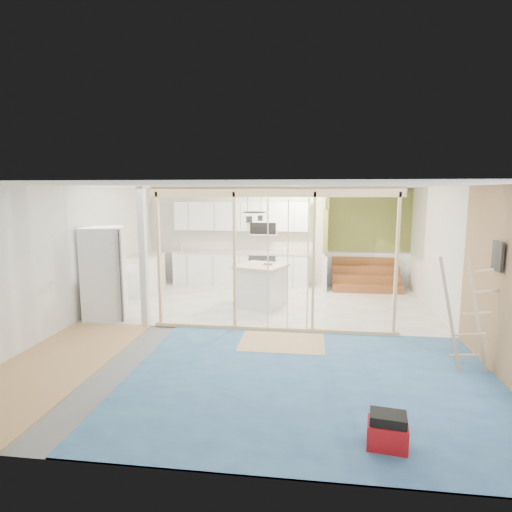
# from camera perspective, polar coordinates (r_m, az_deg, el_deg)

# --- Properties ---
(room) EXTENTS (7.01, 8.01, 2.61)m
(room) POSITION_cam_1_polar(r_m,az_deg,el_deg) (7.57, 0.10, -0.55)
(room) COLOR slate
(room) RESTS_ON ground
(floor_overlays) EXTENTS (7.00, 8.00, 0.03)m
(floor_overlays) POSITION_cam_1_polar(r_m,az_deg,el_deg) (7.93, 0.69, -9.73)
(floor_overlays) COLOR silver
(floor_overlays) RESTS_ON room
(stud_frame) EXTENTS (4.66, 0.14, 2.60)m
(stud_frame) POSITION_cam_1_polar(r_m,az_deg,el_deg) (7.57, -1.93, 1.78)
(stud_frame) COLOR beige
(stud_frame) RESTS_ON room
(base_cabinets) EXTENTS (4.45, 2.24, 0.93)m
(base_cabinets) POSITION_cam_1_polar(r_m,az_deg,el_deg) (11.26, -5.84, -1.85)
(base_cabinets) COLOR white
(base_cabinets) RESTS_ON room
(upper_cabinets) EXTENTS (3.60, 0.41, 0.85)m
(upper_cabinets) POSITION_cam_1_polar(r_m,az_deg,el_deg) (11.39, -1.65, 5.17)
(upper_cabinets) COLOR white
(upper_cabinets) RESTS_ON room
(green_partition) EXTENTS (2.25, 1.51, 2.60)m
(green_partition) POSITION_cam_1_polar(r_m,az_deg,el_deg) (11.23, 12.93, 0.42)
(green_partition) COLOR olive
(green_partition) RESTS_ON room
(pot_rack) EXTENTS (0.52, 0.52, 0.72)m
(pot_rack) POSITION_cam_1_polar(r_m,az_deg,el_deg) (9.40, -0.28, 5.52)
(pot_rack) COLOR black
(pot_rack) RESTS_ON room
(electrical_panel) EXTENTS (0.04, 0.30, 0.40)m
(electrical_panel) POSITION_cam_1_polar(r_m,az_deg,el_deg) (6.56, 29.54, -0.02)
(electrical_panel) COLOR #36363B
(electrical_panel) RESTS_ON room
(ceiling_light) EXTENTS (0.32, 0.32, 0.08)m
(ceiling_light) POSITION_cam_1_polar(r_m,az_deg,el_deg) (10.42, 10.00, 8.68)
(ceiling_light) COLOR #FFEABF
(ceiling_light) RESTS_ON room
(fridge) EXTENTS (1.00, 0.96, 1.82)m
(fridge) POSITION_cam_1_polar(r_m,az_deg,el_deg) (8.99, -19.53, -2.12)
(fridge) COLOR white
(fridge) RESTS_ON room
(island) EXTENTS (1.23, 1.23, 0.93)m
(island) POSITION_cam_1_polar(r_m,az_deg,el_deg) (9.32, 0.70, -4.04)
(island) COLOR white
(island) RESTS_ON room
(bowl) EXTENTS (0.28, 0.28, 0.06)m
(bowl) POSITION_cam_1_polar(r_m,az_deg,el_deg) (9.27, 1.66, -0.98)
(bowl) COLOR beige
(bowl) RESTS_ON island
(soap_bottle_a) EXTENTS (0.13, 0.13, 0.29)m
(soap_bottle_a) POSITION_cam_1_polar(r_m,az_deg,el_deg) (11.63, -9.91, 1.42)
(soap_bottle_a) COLOR #AEB3C1
(soap_bottle_a) RESTS_ON base_cabinets
(soap_bottle_b) EXTENTS (0.09, 0.09, 0.20)m
(soap_bottle_b) POSITION_cam_1_polar(r_m,az_deg,el_deg) (11.19, 3.85, 1.02)
(soap_bottle_b) COLOR silver
(soap_bottle_b) RESTS_ON base_cabinets
(toolbox) EXTENTS (0.42, 0.34, 0.37)m
(toolbox) POSITION_cam_1_polar(r_m,az_deg,el_deg) (4.71, 17.12, -21.50)
(toolbox) COLOR #A60F14
(toolbox) RESTS_ON room
(ladder) EXTENTS (0.85, 0.16, 1.61)m
(ladder) POSITION_cam_1_polar(r_m,az_deg,el_deg) (6.66, 26.28, -6.96)
(ladder) COLOR tan
(ladder) RESTS_ON room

